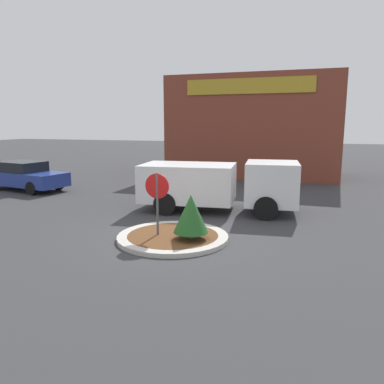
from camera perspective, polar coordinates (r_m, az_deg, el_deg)
ground_plane at (r=11.39m, az=-2.94°, el=-7.20°), size 120.00×120.00×0.00m
traffic_island at (r=11.37m, az=-2.94°, el=-6.88°), size 3.34×3.34×0.13m
stop_sign at (r=11.13m, az=-5.33°, el=-0.24°), size 0.75×0.07×2.01m
island_shrub at (r=10.77m, az=-0.17°, el=-3.31°), size 1.02×1.02×1.31m
utility_truck at (r=14.77m, az=3.90°, el=1.33°), size 6.28×2.92×2.00m
storefront_building at (r=25.84m, az=9.63°, el=9.74°), size 10.78×6.07×6.42m
parked_sedan_blue at (r=21.41m, az=-24.08°, el=2.28°), size 4.83×2.57×1.49m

